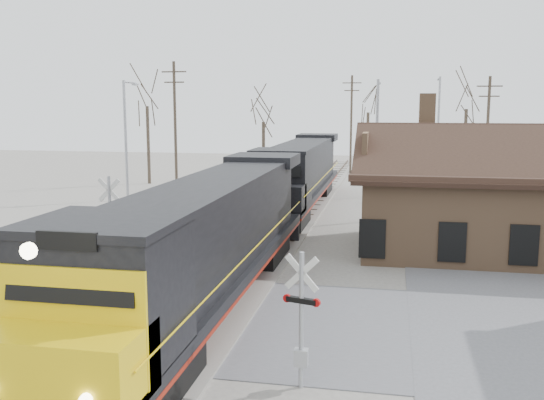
# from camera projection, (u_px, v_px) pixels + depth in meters

# --- Properties ---
(ground) EXTENTS (140.00, 140.00, 0.00)m
(ground) POSITION_uv_depth(u_px,v_px,m) (203.00, 318.00, 20.98)
(ground) COLOR #A29D92
(ground) RESTS_ON ground
(road) EXTENTS (60.00, 9.00, 0.03)m
(road) POSITION_uv_depth(u_px,v_px,m) (203.00, 317.00, 20.98)
(road) COLOR #5A5A5F
(road) RESTS_ON ground
(track_main) EXTENTS (3.40, 90.00, 0.24)m
(track_main) POSITION_uv_depth(u_px,v_px,m) (281.00, 230.00, 35.51)
(track_main) COLOR #A29D92
(track_main) RESTS_ON ground
(track_siding) EXTENTS (3.40, 90.00, 0.24)m
(track_siding) POSITION_uv_depth(u_px,v_px,m) (207.00, 227.00, 36.37)
(track_siding) COLOR #A29D92
(track_siding) RESTS_ON ground
(depot) EXTENTS (15.20, 9.31, 7.90)m
(depot) POSITION_uv_depth(u_px,v_px,m) (508.00, 205.00, 29.95)
(depot) COLOR #8A6647
(depot) RESTS_ON ground
(locomotive_lead) EXTENTS (3.26, 21.82, 4.85)m
(locomotive_lead) POSITION_uv_depth(u_px,v_px,m) (204.00, 245.00, 20.84)
(locomotive_lead) COLOR black
(locomotive_lead) RESTS_ON ground
(locomotive_trailing) EXTENTS (3.26, 21.82, 4.59)m
(locomotive_trailing) POSITION_uv_depth(u_px,v_px,m) (300.00, 174.00, 42.26)
(locomotive_trailing) COLOR black
(locomotive_trailing) RESTS_ON ground
(crossbuck_near) EXTENTS (1.02, 0.36, 3.63)m
(crossbuck_near) POSITION_uv_depth(u_px,v_px,m) (301.00, 324.00, 15.56)
(crossbuck_near) COLOR #A5A8AD
(crossbuck_near) RESTS_ON ground
(crossbuck_far) EXTENTS (1.20, 0.31, 4.19)m
(crossbuck_far) POSITION_uv_depth(u_px,v_px,m) (111.00, 226.00, 27.13)
(crossbuck_far) COLOR #A5A8AD
(crossbuck_far) RESTS_ON ground
(streetlight_a) EXTENTS (0.25, 2.04, 8.79)m
(streetlight_a) POSITION_uv_depth(u_px,v_px,m) (127.00, 144.00, 37.24)
(streetlight_a) COLOR #A5A8AD
(streetlight_a) RESTS_ON ground
(streetlight_b) EXTENTS (0.25, 2.04, 8.87)m
(streetlight_b) POSITION_uv_depth(u_px,v_px,m) (377.00, 143.00, 37.89)
(streetlight_b) COLOR #A5A8AD
(streetlight_b) RESTS_ON ground
(streetlight_c) EXTENTS (0.25, 2.04, 9.64)m
(streetlight_c) POSITION_uv_depth(u_px,v_px,m) (438.00, 129.00, 50.51)
(streetlight_c) COLOR #A5A8AD
(streetlight_c) RESTS_ON ground
(utility_pole_a) EXTENTS (2.00, 0.24, 10.67)m
(utility_pole_a) POSITION_uv_depth(u_px,v_px,m) (175.00, 127.00, 47.79)
(utility_pole_a) COLOR #382D23
(utility_pole_a) RESTS_ON ground
(utility_pole_b) EXTENTS (2.00, 0.24, 10.44)m
(utility_pole_b) POSITION_uv_depth(u_px,v_px,m) (351.00, 123.00, 64.98)
(utility_pole_b) COLOR #382D23
(utility_pole_b) RESTS_ON ground
(utility_pole_c) EXTENTS (2.00, 0.24, 9.61)m
(utility_pole_c) POSITION_uv_depth(u_px,v_px,m) (487.00, 133.00, 49.20)
(utility_pole_c) COLOR #382D23
(utility_pole_c) RESTS_ON ground
(tree_a) EXTENTS (4.81, 4.81, 11.78)m
(tree_a) POSITION_uv_depth(u_px,v_px,m) (147.00, 93.00, 55.72)
(tree_a) COLOR #382D23
(tree_a) RESTS_ON ground
(tree_b) EXTENTS (3.83, 3.83, 9.39)m
(tree_b) POSITION_uv_depth(u_px,v_px,m) (263.00, 112.00, 56.99)
(tree_b) COLOR #382D23
(tree_b) RESTS_ON ground
(tree_c) EXTENTS (4.34, 4.34, 10.63)m
(tree_c) POSITION_uv_depth(u_px,v_px,m) (368.00, 103.00, 66.82)
(tree_c) COLOR #382D23
(tree_c) RESTS_ON ground
(tree_d) EXTENTS (4.62, 4.62, 11.32)m
(tree_d) POSITION_uv_depth(u_px,v_px,m) (467.00, 97.00, 58.65)
(tree_d) COLOR #382D23
(tree_d) RESTS_ON ground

